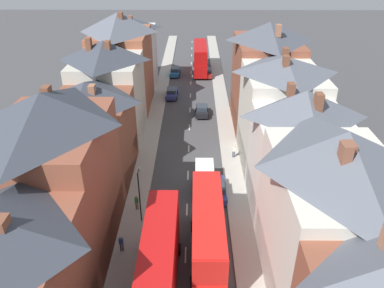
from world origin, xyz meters
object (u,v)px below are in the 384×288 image
at_px(delivery_van, 205,179).
at_px(pedestrian_mid_left, 137,202).
at_px(car_mid_black, 207,72).
at_px(car_near_blue, 202,110).
at_px(pedestrian_near_right, 121,243).
at_px(car_near_silver, 172,93).
at_px(car_parked_left_a, 217,189).
at_px(car_parked_right_a, 175,71).
at_px(pedestrian_mid_right, 234,151).
at_px(double_decker_bus_lead, 200,58).
at_px(street_lamp, 140,193).
at_px(double_decker_bus_mid_street, 160,259).
at_px(double_decker_bus_far_approaching, 207,233).

bearing_deg(delivery_van, pedestrian_mid_left, -152.72).
xyz_separation_m(car_mid_black, pedestrian_mid_left, (-7.97, -39.73, 0.21)).
distance_m(car_near_blue, pedestrian_near_right, 28.66).
height_order(pedestrian_near_right, pedestrian_mid_left, same).
distance_m(car_near_silver, car_parked_left_a, 27.57).
xyz_separation_m(car_parked_right_a, pedestrian_mid_right, (8.55, -30.49, 0.21)).
height_order(car_near_silver, pedestrian_mid_right, pedestrian_mid_right).
relative_size(double_decker_bus_lead, pedestrian_mid_right, 6.71).
bearing_deg(pedestrian_mid_right, street_lamp, -130.31).
distance_m(car_mid_black, pedestrian_mid_left, 40.52).
bearing_deg(car_near_silver, street_lamp, -92.14).
relative_size(car_parked_left_a, pedestrian_mid_right, 2.72).
xyz_separation_m(car_parked_right_a, pedestrian_mid_left, (-1.77, -40.41, 0.21)).
bearing_deg(car_parked_left_a, double_decker_bus_mid_street, -113.21).
bearing_deg(double_decker_bus_mid_street, car_near_silver, 91.93).
height_order(double_decker_bus_mid_street, street_lamp, street_lamp).
height_order(double_decker_bus_far_approaching, car_mid_black, double_decker_bus_far_approaching).
bearing_deg(car_parked_right_a, double_decker_bus_mid_street, -88.50).
relative_size(car_parked_left_a, street_lamp, 0.80).
height_order(double_decker_bus_lead, double_decker_bus_far_approaching, same).
xyz_separation_m(car_near_silver, delivery_van, (4.90, -25.86, 0.52)).
xyz_separation_m(car_parked_left_a, street_lamp, (-7.35, -3.94, 2.41)).
distance_m(double_decker_bus_lead, car_near_blue, 20.67).
distance_m(double_decker_bus_far_approaching, car_parked_right_a, 46.88).
relative_size(double_decker_bus_lead, double_decker_bus_far_approaching, 1.00).
distance_m(double_decker_bus_mid_street, car_parked_left_a, 12.61).
distance_m(pedestrian_near_right, pedestrian_mid_right, 18.90).
height_order(double_decker_bus_lead, car_parked_left_a, double_decker_bus_lead).
bearing_deg(car_near_blue, delivery_van, -90.00).
distance_m(double_decker_bus_far_approaching, street_lamp, 7.64).
bearing_deg(car_parked_right_a, delivery_van, -82.45).
distance_m(double_decker_bus_mid_street, delivery_van, 13.05).
xyz_separation_m(car_near_blue, car_near_silver, (-4.90, 7.10, -0.01)).
height_order(car_near_blue, street_lamp, street_lamp).
bearing_deg(pedestrian_near_right, car_parked_left_a, 43.12).
relative_size(car_parked_left_a, pedestrian_near_right, 2.72).
bearing_deg(delivery_van, double_decker_bus_far_approaching, -90.05).
bearing_deg(car_mid_black, pedestrian_mid_left, -101.35).
bearing_deg(car_parked_left_a, double_decker_bus_lead, 91.86).
distance_m(double_decker_bus_mid_street, double_decker_bus_far_approaching, 4.59).
height_order(car_near_silver, pedestrian_mid_left, pedestrian_mid_left).
xyz_separation_m(double_decker_bus_lead, street_lamp, (-6.04, -44.28, 0.43)).
distance_m(double_decker_bus_far_approaching, car_parked_left_a, 8.93).
height_order(car_near_silver, car_mid_black, car_mid_black).
bearing_deg(pedestrian_mid_right, car_mid_black, 94.50).
distance_m(car_parked_left_a, delivery_van, 1.72).
bearing_deg(car_mid_black, double_decker_bus_far_approaching, -91.63).
relative_size(double_decker_bus_lead, car_parked_left_a, 2.47).
xyz_separation_m(car_near_blue, pedestrian_mid_right, (3.65, -12.28, 0.21)).
distance_m(double_decker_bus_lead, delivery_van, 39.36).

